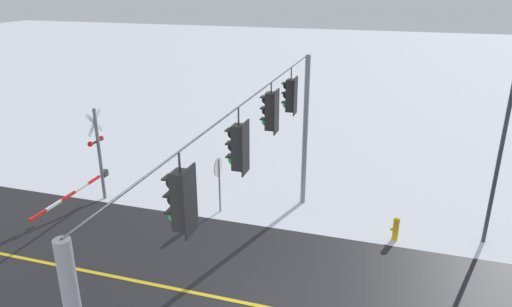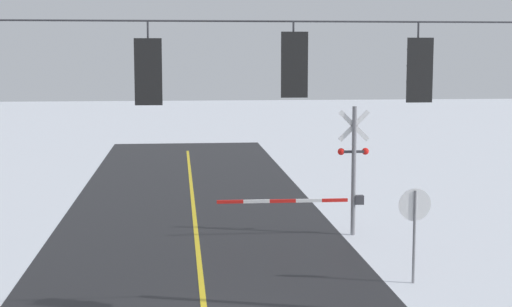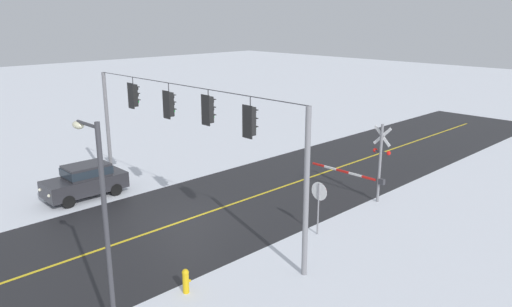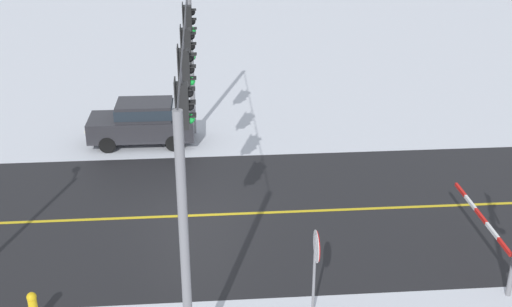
{
  "view_description": "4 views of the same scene",
  "coord_description": "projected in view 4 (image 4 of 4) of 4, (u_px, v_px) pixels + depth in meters",
  "views": [
    {
      "loc": [
        10.64,
        3.36,
        8.89
      ],
      "look_at": [
        -3.84,
        -1.1,
        3.21
      ],
      "focal_mm": 32.77,
      "sensor_mm": 36.0,
      "label": 1
    },
    {
      "loc": [
        0.51,
        15.03,
        5.57
      ],
      "look_at": [
        -1.24,
        -2.41,
        3.33
      ],
      "focal_mm": 54.65,
      "sensor_mm": 36.0,
      "label": 2
    },
    {
      "loc": [
        -17.4,
        12.6,
        9.1
      ],
      "look_at": [
        -2.45,
        -2.0,
        3.27
      ],
      "focal_mm": 34.86,
      "sensor_mm": 36.0,
      "label": 3
    },
    {
      "loc": [
        -18.66,
        -0.54,
        10.53
      ],
      "look_at": [
        -2.69,
        -1.8,
        3.32
      ],
      "focal_mm": 46.79,
      "sensor_mm": 36.0,
      "label": 4
    }
  ],
  "objects": [
    {
      "name": "ground_plane",
      "position": [
        193.0,
        216.0,
        21.24
      ],
      "size": [
        160.0,
        160.0,
        0.0
      ],
      "primitive_type": "plane",
      "color": "silver"
    },
    {
      "name": "road_asphalt",
      "position": [
        0.0,
        223.0,
        20.81
      ],
      "size": [
        9.0,
        80.0,
        0.01
      ],
      "primitive_type": "cube",
      "color": "black",
      "rests_on": "ground"
    },
    {
      "name": "signal_span",
      "position": [
        188.0,
        86.0,
        19.34
      ],
      "size": [
        14.2,
        0.47,
        6.22
      ],
      "color": "gray",
      "rests_on": "ground"
    },
    {
      "name": "lane_centre_line",
      "position": [
        0.0,
        223.0,
        20.81
      ],
      "size": [
        0.14,
        72.0,
        0.01
      ],
      "primitive_type": "cube",
      "color": "gold",
      "rests_on": "ground"
    },
    {
      "name": "stop_sign",
      "position": [
        316.0,
        255.0,
        16.06
      ],
      "size": [
        0.8,
        0.09,
        2.35
      ],
      "color": "gray",
      "rests_on": "ground"
    },
    {
      "name": "parked_car_charcoal",
      "position": [
        143.0,
        121.0,
        26.19
      ],
      "size": [
        1.86,
        4.22,
        1.74
      ],
      "color": "#2D2D33",
      "rests_on": "ground"
    },
    {
      "name": "fire_hydrant",
      "position": [
        33.0,
        307.0,
        16.22
      ],
      "size": [
        0.24,
        0.31,
        0.88
      ],
      "color": "gold",
      "rests_on": "ground"
    }
  ]
}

